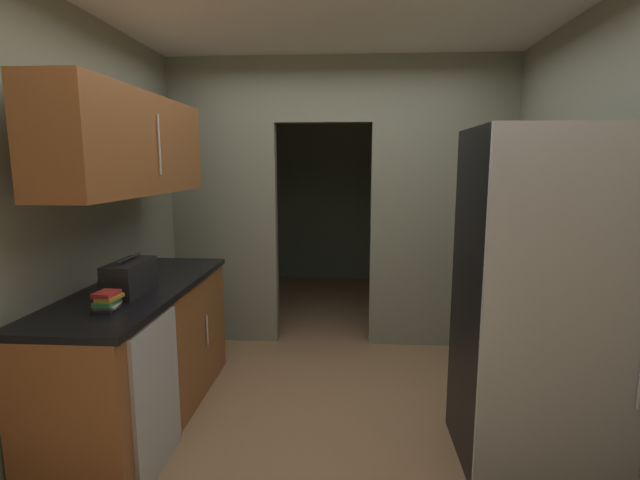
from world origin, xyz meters
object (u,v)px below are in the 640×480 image
(boombox, at_px, (130,277))
(book_stack, at_px, (107,302))
(refrigerator, at_px, (540,302))
(dishwasher, at_px, (157,397))

(boombox, xyz_separation_m, book_stack, (0.04, -0.34, -0.05))
(refrigerator, distance_m, dishwasher, 2.16)
(refrigerator, xyz_separation_m, dishwasher, (-2.09, -0.23, -0.51))
(dishwasher, bearing_deg, book_stack, -178.13)
(refrigerator, bearing_deg, dishwasher, -173.62)
(refrigerator, relative_size, book_stack, 10.96)
(refrigerator, height_order, book_stack, refrigerator)
(boombox, relative_size, book_stack, 2.32)
(refrigerator, xyz_separation_m, boombox, (-2.36, 0.09, 0.07))
(refrigerator, height_order, dishwasher, refrigerator)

